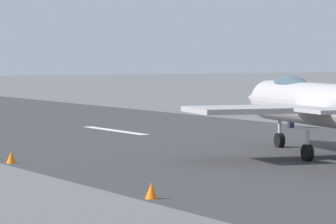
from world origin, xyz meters
TOP-DOWN VIEW (x-y plane):
  - fighter_jet at (5.58, -1.07)m, footprint 16.89×13.77m
  - crew_person at (21.13, -11.02)m, footprint 0.66×0.42m
  - marker_cone_near at (-2.86, 12.62)m, footprint 0.44×0.44m
  - marker_cone_mid at (9.72, 12.62)m, footprint 0.44×0.44m

SIDE VIEW (x-z plane):
  - marker_cone_near at x=-2.86m, z-range 0.00..0.55m
  - marker_cone_mid at x=9.72m, z-range 0.00..0.55m
  - crew_person at x=21.13m, z-range 0.00..1.66m
  - fighter_jet at x=5.58m, z-range -0.36..5.31m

